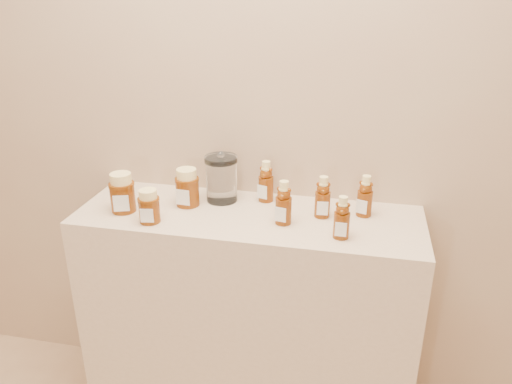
% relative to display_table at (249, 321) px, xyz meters
% --- Properties ---
extents(wall_back, '(3.50, 0.02, 2.70)m').
position_rel_display_table_xyz_m(wall_back, '(0.00, 0.20, 0.90)').
color(wall_back, tan).
rests_on(wall_back, ground).
extents(display_table, '(1.20, 0.40, 0.90)m').
position_rel_display_table_xyz_m(display_table, '(0.00, 0.00, 0.00)').
color(display_table, '#CCB295').
rests_on(display_table, ground).
extents(bear_bottle_back_left, '(0.07, 0.07, 0.17)m').
position_rel_display_table_xyz_m(bear_bottle_back_left, '(0.04, 0.13, 0.54)').
color(bear_bottle_back_left, '#5A2507').
rests_on(bear_bottle_back_left, display_table).
extents(bear_bottle_back_mid, '(0.06, 0.06, 0.17)m').
position_rel_display_table_xyz_m(bear_bottle_back_mid, '(0.25, 0.04, 0.53)').
color(bear_bottle_back_mid, '#5A2507').
rests_on(bear_bottle_back_mid, display_table).
extents(bear_bottle_back_right, '(0.07, 0.07, 0.16)m').
position_rel_display_table_xyz_m(bear_bottle_back_right, '(0.39, 0.08, 0.53)').
color(bear_bottle_back_right, '#5A2507').
rests_on(bear_bottle_back_right, display_table).
extents(bear_bottle_front_left, '(0.07, 0.07, 0.17)m').
position_rel_display_table_xyz_m(bear_bottle_front_left, '(0.13, -0.04, 0.54)').
color(bear_bottle_front_left, '#5A2507').
rests_on(bear_bottle_front_left, display_table).
extents(bear_bottle_front_right, '(0.05, 0.05, 0.16)m').
position_rel_display_table_xyz_m(bear_bottle_front_right, '(0.32, -0.10, 0.53)').
color(bear_bottle_front_right, '#5A2507').
rests_on(bear_bottle_front_right, display_table).
extents(honey_jar_left, '(0.11, 0.11, 0.14)m').
position_rel_display_table_xyz_m(honey_jar_left, '(-0.43, -0.06, 0.52)').
color(honey_jar_left, '#5A2507').
rests_on(honey_jar_left, display_table).
extents(honey_jar_back, '(0.09, 0.09, 0.14)m').
position_rel_display_table_xyz_m(honey_jar_back, '(-0.23, 0.03, 0.52)').
color(honey_jar_back, '#5A2507').
rests_on(honey_jar_back, display_table).
extents(honey_jar_front, '(0.08, 0.08, 0.12)m').
position_rel_display_table_xyz_m(honey_jar_front, '(-0.31, -0.12, 0.51)').
color(honey_jar_front, '#5A2507').
rests_on(honey_jar_front, display_table).
extents(glass_canister, '(0.16, 0.16, 0.18)m').
position_rel_display_table_xyz_m(glass_canister, '(-0.12, 0.10, 0.54)').
color(glass_canister, white).
rests_on(glass_canister, display_table).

